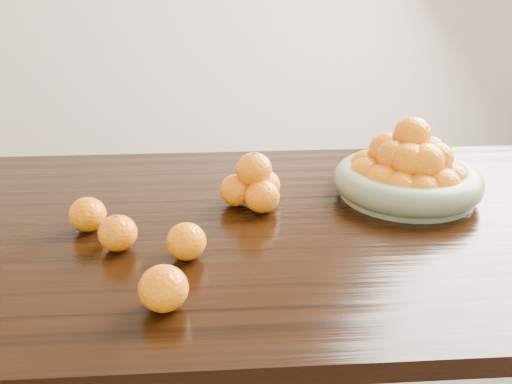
{
  "coord_description": "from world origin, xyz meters",
  "views": [
    {
      "loc": [
        -0.09,
        -1.17,
        1.31
      ],
      "look_at": [
        -0.01,
        -0.02,
        0.83
      ],
      "focal_mm": 40.0,
      "sensor_mm": 36.0,
      "label": 1
    }
  ],
  "objects": [
    {
      "name": "loose_orange_1",
      "position": [
        -0.19,
        -0.34,
        0.79
      ],
      "size": [
        0.09,
        0.09,
        0.08
      ],
      "primitive_type": "ellipsoid",
      "color": "orange",
      "rests_on": "dining_table"
    },
    {
      "name": "fruit_bowl",
      "position": [
        0.38,
        0.12,
        0.81
      ],
      "size": [
        0.36,
        0.36,
        0.2
      ],
      "rotation": [
        0.0,
        0.0,
        -0.17
      ],
      "color": "gray",
      "rests_on": "dining_table"
    },
    {
      "name": "loose_orange_0",
      "position": [
        -0.3,
        -0.11,
        0.79
      ],
      "size": [
        0.08,
        0.08,
        0.07
      ],
      "primitive_type": "ellipsoid",
      "color": "orange",
      "rests_on": "dining_table"
    },
    {
      "name": "loose_orange_3",
      "position": [
        -0.38,
        -0.02,
        0.79
      ],
      "size": [
        0.08,
        0.08,
        0.08
      ],
      "primitive_type": "ellipsoid",
      "color": "orange",
      "rests_on": "dining_table"
    },
    {
      "name": "orange_pyramid",
      "position": [
        -0.01,
        0.09,
        0.8
      ],
      "size": [
        0.15,
        0.16,
        0.13
      ],
      "rotation": [
        0.0,
        0.0,
        0.4
      ],
      "color": "orange",
      "rests_on": "dining_table"
    },
    {
      "name": "loose_orange_2",
      "position": [
        -0.16,
        -0.16,
        0.79
      ],
      "size": [
        0.08,
        0.08,
        0.07
      ],
      "primitive_type": "ellipsoid",
      "color": "orange",
      "rests_on": "dining_table"
    },
    {
      "name": "dining_table",
      "position": [
        0.0,
        0.0,
        0.66
      ],
      "size": [
        2.0,
        1.0,
        0.75
      ],
      "color": "black",
      "rests_on": "ground"
    }
  ]
}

